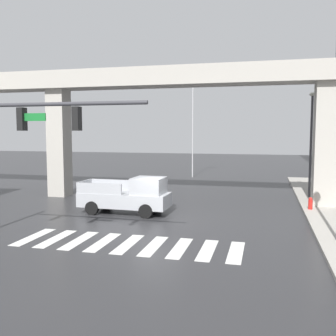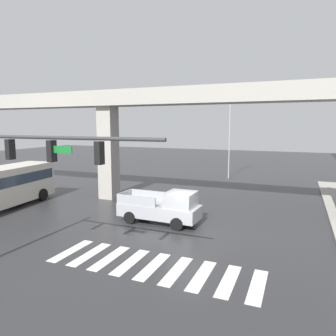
% 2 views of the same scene
% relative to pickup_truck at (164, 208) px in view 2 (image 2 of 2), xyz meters
% --- Properties ---
extents(ground_plane, '(120.00, 120.00, 0.00)m').
position_rel_pickup_truck_xyz_m(ground_plane, '(1.98, -1.00, -0.99)').
color(ground_plane, '#2D2D30').
extents(crosswalk_stripes, '(9.35, 2.80, 0.01)m').
position_rel_pickup_truck_xyz_m(crosswalk_stripes, '(1.98, -5.71, -0.98)').
color(crosswalk_stripes, silver).
rests_on(crosswalk_stripes, ground).
extents(elevated_overpass, '(57.38, 2.16, 8.77)m').
position_rel_pickup_truck_xyz_m(elevated_overpass, '(1.98, 4.52, 6.54)').
color(elevated_overpass, '#ADA89E').
rests_on(elevated_overpass, ground).
extents(pickup_truck, '(5.15, 2.19, 2.08)m').
position_rel_pickup_truck_xyz_m(pickup_truck, '(0.00, 0.00, 0.00)').
color(pickup_truck, '#A8AAAF').
rests_on(pickup_truck, ground).
extents(traffic_signal_mast, '(8.69, 0.32, 6.20)m').
position_rel_pickup_truck_xyz_m(traffic_signal_mast, '(-2.40, -7.92, 3.57)').
color(traffic_signal_mast, '#38383D').
rests_on(traffic_signal_mast, ground).
extents(flagpole, '(1.16, 0.12, 9.99)m').
position_rel_pickup_truck_xyz_m(flagpole, '(0.37, 18.02, 4.80)').
color(flagpole, silver).
rests_on(flagpole, ground).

